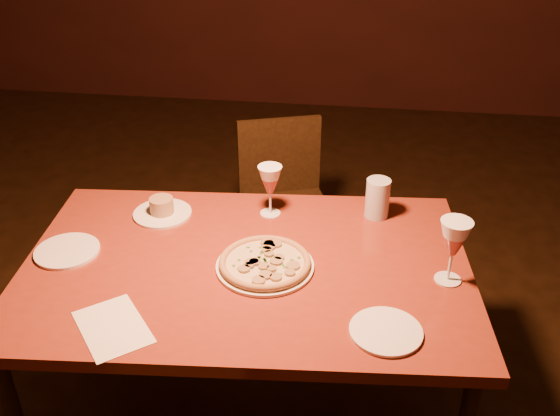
# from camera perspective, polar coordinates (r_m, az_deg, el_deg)

# --- Properties ---
(dining_table) EXTENTS (1.40, 0.97, 0.72)m
(dining_table) POSITION_cam_1_polar(r_m,az_deg,el_deg) (1.92, -3.07, -6.61)
(dining_table) COLOR maroon
(dining_table) RESTS_ON floor
(chair_far) EXTENTS (0.47, 0.47, 0.77)m
(chair_far) POSITION_cam_1_polar(r_m,az_deg,el_deg) (2.78, 0.38, 0.88)
(chair_far) COLOR black
(chair_far) RESTS_ON floor
(pizza_plate) EXTENTS (0.29, 0.29, 0.03)m
(pizza_plate) POSITION_cam_1_polar(r_m,az_deg,el_deg) (1.85, -1.39, -5.06)
(pizza_plate) COLOR white
(pizza_plate) RESTS_ON dining_table
(ramekin_saucer) EXTENTS (0.20, 0.20, 0.06)m
(ramekin_saucer) POSITION_cam_1_polar(r_m,az_deg,el_deg) (2.14, -10.73, -0.13)
(ramekin_saucer) COLOR white
(ramekin_saucer) RESTS_ON dining_table
(wine_glass_far) EXTENTS (0.08, 0.08, 0.18)m
(wine_glass_far) POSITION_cam_1_polar(r_m,az_deg,el_deg) (2.07, -0.91, 1.60)
(wine_glass_far) COLOR #AB4B47
(wine_glass_far) RESTS_ON dining_table
(wine_glass_right) EXTENTS (0.09, 0.09, 0.20)m
(wine_glass_right) POSITION_cam_1_polar(r_m,az_deg,el_deg) (1.82, 15.47, -3.86)
(wine_glass_right) COLOR #AB4B47
(wine_glass_right) RESTS_ON dining_table
(water_tumbler) EXTENTS (0.08, 0.08, 0.13)m
(water_tumbler) POSITION_cam_1_polar(r_m,az_deg,el_deg) (2.10, 8.91, 0.89)
(water_tumbler) COLOR #B3BDC3
(water_tumbler) RESTS_ON dining_table
(side_plate_left) EXTENTS (0.20, 0.20, 0.01)m
(side_plate_left) POSITION_cam_1_polar(r_m,az_deg,el_deg) (2.03, -18.88, -3.74)
(side_plate_left) COLOR white
(side_plate_left) RESTS_ON dining_table
(side_plate_near) EXTENTS (0.19, 0.19, 0.01)m
(side_plate_near) POSITION_cam_1_polar(r_m,az_deg,el_deg) (1.65, 9.65, -11.05)
(side_plate_near) COLOR white
(side_plate_near) RESTS_ON dining_table
(menu_card) EXTENTS (0.26, 0.27, 0.00)m
(menu_card) POSITION_cam_1_polar(r_m,az_deg,el_deg) (1.71, -15.03, -10.47)
(menu_card) COLOR white
(menu_card) RESTS_ON dining_table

